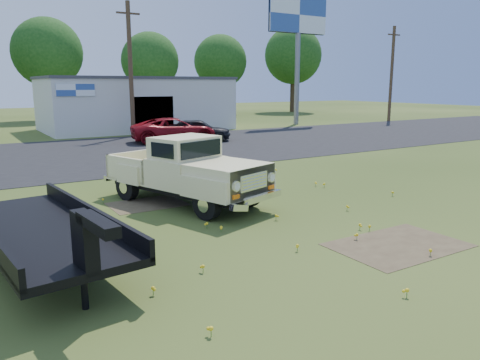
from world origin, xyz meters
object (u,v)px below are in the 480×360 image
Objects in this scene: red_pickup at (175,130)px; dark_sedan at (198,130)px; billboard at (298,26)px; vintage_pickup_truck at (185,170)px; flatbed_trailer at (40,224)px.

red_pickup is 1.30× the size of dark_sedan.
billboard reaches higher than red_pickup.
vintage_pickup_truck reaches higher than flatbed_trailer.
billboard is at bearing -54.30° from red_pickup.
billboard is at bearing 26.79° from vintage_pickup_truck.
vintage_pickup_truck is 5.51m from flatbed_trailer.
red_pickup is 1.45m from dark_sedan.
billboard is at bearing -36.27° from dark_sedan.
red_pickup is (6.07, 14.44, -0.28)m from vintage_pickup_truck.
billboard reaches higher than flatbed_trailer.
billboard reaches higher than vintage_pickup_truck.
flatbed_trailer is at bearing 171.22° from dark_sedan.
red_pickup reaches higher than dark_sedan.
red_pickup is (10.67, 17.48, -0.10)m from flatbed_trailer.
billboard is 30.62m from vintage_pickup_truck.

